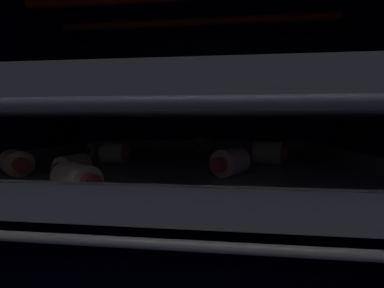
{
  "coord_description": "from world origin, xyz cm",
  "views": [
    {
      "loc": [
        3.94,
        -33.88,
        18.28
      ],
      "look_at": [
        0.0,
        4.29,
        14.63
      ],
      "focal_mm": 22.01,
      "sensor_mm": 36.0,
      "label": 1
    }
  ],
  "objects_px": {
    "pig_in_blanket_lower_2": "(77,179)",
    "pig_in_blanket_upper_6": "(166,99)",
    "pig_in_blanket_lower_4": "(101,149)",
    "pig_in_blanket_upper_8": "(145,101)",
    "pig_in_blanket_upper_0": "(11,88)",
    "pig_in_blanket_upper_4": "(122,95)",
    "pig_in_blanket_lower_5": "(203,144)",
    "oven_rack_lower": "(189,171)",
    "pig_in_blanket_lower_3": "(230,162)",
    "pig_in_blanket_lower_1": "(73,166)",
    "pig_in_blanket_lower_7": "(268,153)",
    "pig_in_blanket_lower_6": "(115,153)",
    "pig_in_blanket_upper_5": "(271,99)",
    "pig_in_blanket_lower_0": "(16,163)",
    "pig_in_blanket_upper_2": "(262,91)",
    "oven_rack_upper": "(189,114)",
    "baking_tray_upper": "(189,107)",
    "baking_tray_lower": "(189,165)",
    "pig_in_blanket_upper_3": "(271,96)",
    "pig_in_blanket_upper_1": "(74,98)",
    "pig_in_blanket_upper_7": "(180,93)"
  },
  "relations": [
    {
      "from": "oven_rack_lower",
      "to": "pig_in_blanket_upper_0",
      "type": "relative_size",
      "value": 10.23
    },
    {
      "from": "pig_in_blanket_lower_6",
      "to": "pig_in_blanket_lower_4",
      "type": "bearing_deg",
      "value": 128.93
    },
    {
      "from": "pig_in_blanket_upper_2",
      "to": "pig_in_blanket_upper_8",
      "type": "height_order",
      "value": "pig_in_blanket_upper_8"
    },
    {
      "from": "pig_in_blanket_lower_1",
      "to": "pig_in_blanket_lower_0",
      "type": "bearing_deg",
      "value": 179.33
    },
    {
      "from": "pig_in_blanket_lower_0",
      "to": "pig_in_blanket_upper_6",
      "type": "bearing_deg",
      "value": 47.17
    },
    {
      "from": "pig_in_blanket_lower_4",
      "to": "pig_in_blanket_lower_7",
      "type": "xyz_separation_m",
      "value": [
        0.28,
        -0.05,
        0.0
      ]
    },
    {
      "from": "pig_in_blanket_lower_7",
      "to": "pig_in_blanket_lower_3",
      "type": "bearing_deg",
      "value": -126.77
    },
    {
      "from": "pig_in_blanket_upper_2",
      "to": "pig_in_blanket_upper_3",
      "type": "height_order",
      "value": "pig_in_blanket_upper_3"
    },
    {
      "from": "pig_in_blanket_lower_4",
      "to": "oven_rack_upper",
      "type": "xyz_separation_m",
      "value": [
        0.17,
        -0.06,
        0.06
      ]
    },
    {
      "from": "oven_rack_lower",
      "to": "pig_in_blanket_upper_3",
      "type": "xyz_separation_m",
      "value": [
        0.12,
        0.04,
        0.11
      ]
    },
    {
      "from": "pig_in_blanket_upper_2",
      "to": "pig_in_blanket_upper_4",
      "type": "distance_m",
      "value": 0.19
    },
    {
      "from": "oven_rack_lower",
      "to": "pig_in_blanket_lower_3",
      "type": "xyz_separation_m",
      "value": [
        0.06,
        -0.07,
        0.03
      ]
    },
    {
      "from": "pig_in_blanket_upper_4",
      "to": "pig_in_blanket_lower_7",
      "type": "bearing_deg",
      "value": 8.37
    },
    {
      "from": "pig_in_blanket_upper_0",
      "to": "pig_in_blanket_upper_1",
      "type": "height_order",
      "value": "pig_in_blanket_upper_0"
    },
    {
      "from": "pig_in_blanket_lower_4",
      "to": "pig_in_blanket_upper_8",
      "type": "bearing_deg",
      "value": 32.38
    },
    {
      "from": "pig_in_blanket_lower_5",
      "to": "oven_rack_upper",
      "type": "height_order",
      "value": "oven_rack_upper"
    },
    {
      "from": "pig_in_blanket_upper_0",
      "to": "pig_in_blanket_upper_4",
      "type": "relative_size",
      "value": 1.25
    },
    {
      "from": "oven_rack_lower",
      "to": "baking_tray_upper",
      "type": "bearing_deg",
      "value": -90.0
    },
    {
      "from": "oven_rack_lower",
      "to": "pig_in_blanket_upper_7",
      "type": "relative_size",
      "value": 10.04
    },
    {
      "from": "pig_in_blanket_lower_6",
      "to": "oven_rack_upper",
      "type": "relative_size",
      "value": 0.08
    },
    {
      "from": "baking_tray_lower",
      "to": "oven_rack_upper",
      "type": "relative_size",
      "value": 0.82
    },
    {
      "from": "pig_in_blanket_lower_4",
      "to": "pig_in_blanket_lower_7",
      "type": "distance_m",
      "value": 0.28
    },
    {
      "from": "oven_rack_lower",
      "to": "pig_in_blanket_lower_1",
      "type": "relative_size",
      "value": 11.85
    },
    {
      "from": "baking_tray_upper",
      "to": "pig_in_blanket_upper_3",
      "type": "xyz_separation_m",
      "value": [
        0.12,
        0.04,
        0.02
      ]
    },
    {
      "from": "pig_in_blanket_lower_0",
      "to": "pig_in_blanket_upper_3",
      "type": "relative_size",
      "value": 0.98
    },
    {
      "from": "pig_in_blanket_lower_4",
      "to": "oven_rack_upper",
      "type": "bearing_deg",
      "value": -19.82
    },
    {
      "from": "pig_in_blanket_lower_6",
      "to": "pig_in_blanket_upper_5",
      "type": "height_order",
      "value": "pig_in_blanket_upper_5"
    },
    {
      "from": "pig_in_blanket_lower_7",
      "to": "pig_in_blanket_upper_6",
      "type": "distance_m",
      "value": 0.19
    },
    {
      "from": "baking_tray_lower",
      "to": "pig_in_blanket_upper_0",
      "type": "distance_m",
      "value": 0.24
    },
    {
      "from": "pig_in_blanket_lower_3",
      "to": "pig_in_blanket_upper_6",
      "type": "distance_m",
      "value": 0.19
    },
    {
      "from": "pig_in_blanket_lower_0",
      "to": "pig_in_blanket_lower_3",
      "type": "bearing_deg",
      "value": 5.52
    },
    {
      "from": "oven_rack_upper",
      "to": "pig_in_blanket_lower_1",
      "type": "bearing_deg",
      "value": -141.79
    },
    {
      "from": "pig_in_blanket_lower_2",
      "to": "pig_in_blanket_lower_7",
      "type": "distance_m",
      "value": 0.25
    },
    {
      "from": "pig_in_blanket_lower_4",
      "to": "pig_in_blanket_upper_8",
      "type": "xyz_separation_m",
      "value": [
        0.07,
        0.04,
        0.09
      ]
    },
    {
      "from": "pig_in_blanket_lower_0",
      "to": "pig_in_blanket_upper_0",
      "type": "distance_m",
      "value": 0.09
    },
    {
      "from": "pig_in_blanket_lower_5",
      "to": "pig_in_blanket_upper_8",
      "type": "distance_m",
      "value": 0.15
    },
    {
      "from": "pig_in_blanket_upper_2",
      "to": "oven_rack_upper",
      "type": "bearing_deg",
      "value": 155.22
    },
    {
      "from": "pig_in_blanket_lower_2",
      "to": "pig_in_blanket_upper_6",
      "type": "xyz_separation_m",
      "value": [
        0.03,
        0.22,
        0.09
      ]
    },
    {
      "from": "pig_in_blanket_lower_0",
      "to": "baking_tray_lower",
      "type": "bearing_deg",
      "value": 26.31
    },
    {
      "from": "pig_in_blanket_lower_6",
      "to": "pig_in_blanket_upper_8",
      "type": "height_order",
      "value": "pig_in_blanket_upper_8"
    },
    {
      "from": "oven_rack_lower",
      "to": "pig_in_blanket_upper_2",
      "type": "relative_size",
      "value": 10.66
    },
    {
      "from": "pig_in_blanket_upper_5",
      "to": "pig_in_blanket_upper_2",
      "type": "bearing_deg",
      "value": -106.62
    },
    {
      "from": "pig_in_blanket_lower_4",
      "to": "pig_in_blanket_lower_5",
      "type": "relative_size",
      "value": 1.07
    },
    {
      "from": "pig_in_blanket_lower_0",
      "to": "pig_in_blanket_lower_6",
      "type": "bearing_deg",
      "value": 44.53
    },
    {
      "from": "oven_rack_lower",
      "to": "pig_in_blanket_lower_7",
      "type": "xyz_separation_m",
      "value": [
        0.11,
        0.01,
        0.03
      ]
    },
    {
      "from": "pig_in_blanket_lower_0",
      "to": "pig_in_blanket_upper_5",
      "type": "relative_size",
      "value": 1.11
    },
    {
      "from": "pig_in_blanket_upper_1",
      "to": "pig_in_blanket_upper_8",
      "type": "relative_size",
      "value": 0.98
    },
    {
      "from": "baking_tray_lower",
      "to": "pig_in_blanket_lower_0",
      "type": "xyz_separation_m",
      "value": [
        -0.19,
        -0.09,
        0.02
      ]
    },
    {
      "from": "pig_in_blanket_lower_2",
      "to": "pig_in_blanket_upper_5",
      "type": "xyz_separation_m",
      "value": [
        0.21,
        0.24,
        0.09
      ]
    },
    {
      "from": "pig_in_blanket_lower_3",
      "to": "pig_in_blanket_upper_0",
      "type": "relative_size",
      "value": 1.04
    }
  ]
}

